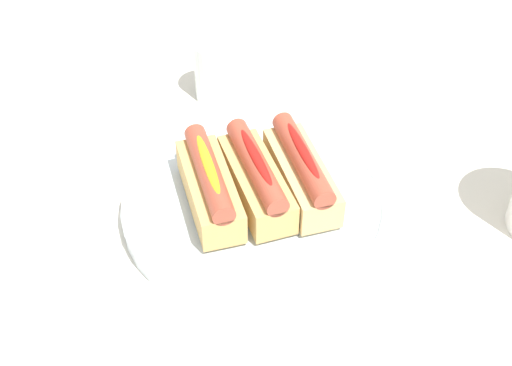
% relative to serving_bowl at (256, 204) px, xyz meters
% --- Properties ---
extents(ground_plane, '(2.40, 2.40, 0.00)m').
position_rel_serving_bowl_xyz_m(ground_plane, '(-0.02, 0.01, -0.02)').
color(ground_plane, silver).
extents(serving_bowl, '(0.32, 0.32, 0.03)m').
position_rel_serving_bowl_xyz_m(serving_bowl, '(0.00, 0.00, 0.00)').
color(serving_bowl, silver).
rests_on(serving_bowl, ground_plane).
extents(hotdog_front, '(0.15, 0.06, 0.06)m').
position_rel_serving_bowl_xyz_m(hotdog_front, '(0.00, -0.05, 0.04)').
color(hotdog_front, tan).
rests_on(hotdog_front, serving_bowl).
extents(hotdog_back, '(0.16, 0.07, 0.06)m').
position_rel_serving_bowl_xyz_m(hotdog_back, '(0.00, -0.00, 0.04)').
color(hotdog_back, tan).
rests_on(hotdog_back, serving_bowl).
extents(hotdog_side, '(0.15, 0.06, 0.06)m').
position_rel_serving_bowl_xyz_m(hotdog_side, '(-0.00, 0.05, 0.04)').
color(hotdog_side, '#DBB270').
rests_on(hotdog_side, serving_bowl).
extents(water_glass, '(0.07, 0.07, 0.09)m').
position_rel_serving_bowl_xyz_m(water_glass, '(-0.25, -0.01, 0.02)').
color(water_glass, white).
rests_on(water_glass, ground_plane).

